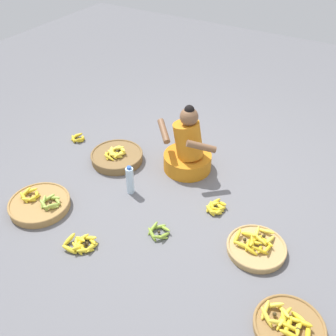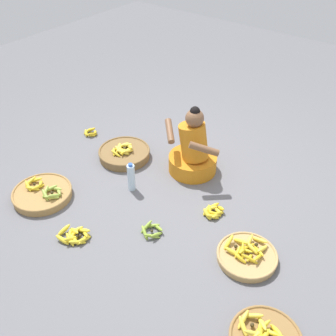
{
  "view_description": "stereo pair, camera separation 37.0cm",
  "coord_description": "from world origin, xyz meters",
  "px_view_note": "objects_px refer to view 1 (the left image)",
  "views": [
    {
      "loc": [
        1.53,
        -2.78,
        2.66
      ],
      "look_at": [
        0.0,
        -0.2,
        0.35
      ],
      "focal_mm": 42.28,
      "sensor_mm": 36.0,
      "label": 1
    },
    {
      "loc": [
        1.84,
        -2.57,
        2.66
      ],
      "look_at": [
        0.0,
        -0.2,
        0.35
      ],
      "focal_mm": 42.28,
      "sensor_mm": 36.0,
      "label": 2
    }
  ],
  "objects_px": {
    "banana_basket_front_right": "(289,326)",
    "loose_bananas_front_center": "(159,232)",
    "banana_basket_near_vendor": "(40,204)",
    "loose_bananas_near_bicycle": "(216,208)",
    "loose_bananas_back_center": "(82,244)",
    "banana_basket_back_left": "(117,156)",
    "loose_bananas_mid_right": "(78,138)",
    "banana_basket_back_right": "(256,247)",
    "water_bottle": "(130,180)",
    "vendor_woman_front": "(188,150)"
  },
  "relations": [
    {
      "from": "loose_bananas_mid_right",
      "to": "water_bottle",
      "type": "bearing_deg",
      "value": -22.61
    },
    {
      "from": "banana_basket_front_right",
      "to": "loose_bananas_front_center",
      "type": "relative_size",
      "value": 2.28
    },
    {
      "from": "banana_basket_near_vendor",
      "to": "water_bottle",
      "type": "distance_m",
      "value": 0.9
    },
    {
      "from": "banana_basket_back_right",
      "to": "loose_bananas_near_bicycle",
      "type": "distance_m",
      "value": 0.59
    },
    {
      "from": "banana_basket_near_vendor",
      "to": "loose_bananas_back_center",
      "type": "height_order",
      "value": "banana_basket_near_vendor"
    },
    {
      "from": "banana_basket_back_left",
      "to": "loose_bananas_back_center",
      "type": "height_order",
      "value": "banana_basket_back_left"
    },
    {
      "from": "banana_basket_back_left",
      "to": "banana_basket_front_right",
      "type": "bearing_deg",
      "value": -24.2
    },
    {
      "from": "banana_basket_back_left",
      "to": "loose_bananas_near_bicycle",
      "type": "bearing_deg",
      "value": -7.1
    },
    {
      "from": "loose_bananas_mid_right",
      "to": "water_bottle",
      "type": "height_order",
      "value": "water_bottle"
    },
    {
      "from": "vendor_woman_front",
      "to": "banana_basket_back_right",
      "type": "relative_size",
      "value": 1.51
    },
    {
      "from": "banana_basket_front_right",
      "to": "loose_bananas_mid_right",
      "type": "relative_size",
      "value": 2.63
    },
    {
      "from": "banana_basket_back_left",
      "to": "loose_bananas_near_bicycle",
      "type": "height_order",
      "value": "banana_basket_back_left"
    },
    {
      "from": "loose_bananas_near_bicycle",
      "to": "banana_basket_back_left",
      "type": "bearing_deg",
      "value": 172.9
    },
    {
      "from": "banana_basket_near_vendor",
      "to": "loose_bananas_back_center",
      "type": "bearing_deg",
      "value": -14.35
    },
    {
      "from": "water_bottle",
      "to": "vendor_woman_front",
      "type": "bearing_deg",
      "value": 64.67
    },
    {
      "from": "banana_basket_back_right",
      "to": "loose_bananas_mid_right",
      "type": "relative_size",
      "value": 2.62
    },
    {
      "from": "banana_basket_back_left",
      "to": "loose_bananas_front_center",
      "type": "height_order",
      "value": "banana_basket_back_left"
    },
    {
      "from": "loose_bananas_front_center",
      "to": "loose_bananas_back_center",
      "type": "relative_size",
      "value": 0.77
    },
    {
      "from": "banana_basket_near_vendor",
      "to": "loose_bananas_near_bicycle",
      "type": "distance_m",
      "value": 1.71
    },
    {
      "from": "banana_basket_back_right",
      "to": "vendor_woman_front",
      "type": "bearing_deg",
      "value": 145.91
    },
    {
      "from": "loose_bananas_mid_right",
      "to": "loose_bananas_near_bicycle",
      "type": "relative_size",
      "value": 0.8
    },
    {
      "from": "loose_bananas_near_bicycle",
      "to": "loose_bananas_back_center",
      "type": "distance_m",
      "value": 1.3
    },
    {
      "from": "banana_basket_front_right",
      "to": "banana_basket_near_vendor",
      "type": "xyz_separation_m",
      "value": [
        -2.47,
        0.02,
        0.01
      ]
    },
    {
      "from": "loose_bananas_mid_right",
      "to": "vendor_woman_front",
      "type": "bearing_deg",
      "value": 7.51
    },
    {
      "from": "banana_basket_back_left",
      "to": "banana_basket_back_right",
      "type": "xyz_separation_m",
      "value": [
        1.82,
        -0.45,
        -0.02
      ]
    },
    {
      "from": "vendor_woman_front",
      "to": "loose_bananas_mid_right",
      "type": "bearing_deg",
      "value": -172.49
    },
    {
      "from": "vendor_woman_front",
      "to": "loose_bananas_near_bicycle",
      "type": "relative_size",
      "value": 3.18
    },
    {
      "from": "banana_basket_back_left",
      "to": "loose_bananas_near_bicycle",
      "type": "distance_m",
      "value": 1.32
    },
    {
      "from": "vendor_woman_front",
      "to": "water_bottle",
      "type": "distance_m",
      "value": 0.72
    },
    {
      "from": "loose_bananas_back_center",
      "to": "vendor_woman_front",
      "type": "bearing_deg",
      "value": 80.16
    },
    {
      "from": "banana_basket_near_vendor",
      "to": "loose_bananas_near_bicycle",
      "type": "bearing_deg",
      "value": 29.59
    },
    {
      "from": "banana_basket_near_vendor",
      "to": "loose_bananas_mid_right",
      "type": "distance_m",
      "value": 1.2
    },
    {
      "from": "loose_bananas_near_bicycle",
      "to": "water_bottle",
      "type": "height_order",
      "value": "water_bottle"
    },
    {
      "from": "vendor_woman_front",
      "to": "loose_bananas_front_center",
      "type": "xyz_separation_m",
      "value": [
        0.25,
        -0.99,
        -0.22
      ]
    },
    {
      "from": "vendor_woman_front",
      "to": "banana_basket_front_right",
      "type": "xyz_separation_m",
      "value": [
        1.54,
        -1.31,
        -0.2
      ]
    },
    {
      "from": "vendor_woman_front",
      "to": "banana_basket_back_left",
      "type": "height_order",
      "value": "vendor_woman_front"
    },
    {
      "from": "loose_bananas_near_bicycle",
      "to": "water_bottle",
      "type": "bearing_deg",
      "value": -166.91
    },
    {
      "from": "banana_basket_back_right",
      "to": "loose_bananas_front_center",
      "type": "xyz_separation_m",
      "value": [
        -0.82,
        -0.27,
        -0.01
      ]
    },
    {
      "from": "banana_basket_front_right",
      "to": "water_bottle",
      "type": "xyz_separation_m",
      "value": [
        -1.84,
        0.66,
        0.11
      ]
    },
    {
      "from": "vendor_woman_front",
      "to": "water_bottle",
      "type": "bearing_deg",
      "value": -115.33
    },
    {
      "from": "vendor_woman_front",
      "to": "water_bottle",
      "type": "relative_size",
      "value": 2.41
    },
    {
      "from": "vendor_woman_front",
      "to": "loose_bananas_back_center",
      "type": "height_order",
      "value": "vendor_woman_front"
    },
    {
      "from": "loose_bananas_back_center",
      "to": "loose_bananas_front_center",
      "type": "bearing_deg",
      "value": 42.96
    },
    {
      "from": "banana_basket_back_right",
      "to": "water_bottle",
      "type": "xyz_separation_m",
      "value": [
        -1.38,
        0.08,
        0.11
      ]
    },
    {
      "from": "banana_basket_back_right",
      "to": "loose_bananas_back_center",
      "type": "relative_size",
      "value": 1.74
    },
    {
      "from": "banana_basket_back_left",
      "to": "banana_basket_back_right",
      "type": "height_order",
      "value": "banana_basket_back_left"
    },
    {
      "from": "banana_basket_back_left",
      "to": "banana_basket_near_vendor",
      "type": "distance_m",
      "value": 1.02
    },
    {
      "from": "loose_bananas_mid_right",
      "to": "loose_bananas_near_bicycle",
      "type": "distance_m",
      "value": 1.98
    },
    {
      "from": "banana_basket_back_left",
      "to": "water_bottle",
      "type": "relative_size",
      "value": 1.81
    },
    {
      "from": "banana_basket_back_right",
      "to": "loose_bananas_front_center",
      "type": "distance_m",
      "value": 0.87
    }
  ]
}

